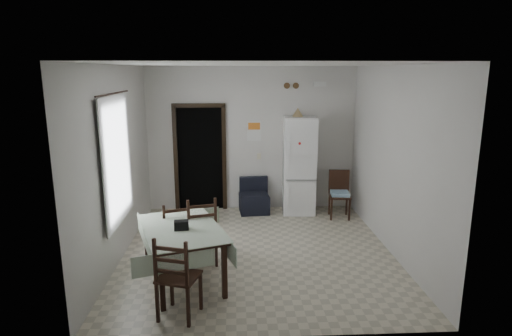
{
  "coord_description": "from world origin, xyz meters",
  "views": [
    {
      "loc": [
        -0.35,
        -6.33,
        2.81
      ],
      "look_at": [
        0.0,
        0.5,
        1.25
      ],
      "focal_mm": 30.0,
      "sensor_mm": 36.0,
      "label": 1
    }
  ],
  "objects": [
    {
      "name": "tan_cone",
      "position": [
        0.88,
        1.94,
        2.03
      ],
      "size": [
        0.21,
        0.21,
        0.17
      ],
      "primitive_type": "cone",
      "rotation": [
        0.0,
        0.0,
        0.01
      ],
      "color": "tan",
      "rests_on": "fridge"
    },
    {
      "name": "curtain_rod",
      "position": [
        -2.03,
        -0.2,
        2.5
      ],
      "size": [
        0.02,
        1.6,
        0.02
      ],
      "primitive_type": "cylinder",
      "rotation": [
        1.57,
        0.0,
        0.0
      ],
      "color": "black",
      "rests_on": "ground"
    },
    {
      "name": "wall_left",
      "position": [
        -2.1,
        0.0,
        1.45
      ],
      "size": [
        0.02,
        4.5,
        2.9
      ],
      "primitive_type": null,
      "color": "silver",
      "rests_on": "ground"
    },
    {
      "name": "wall_right",
      "position": [
        2.1,
        0.0,
        1.45
      ],
      "size": [
        0.02,
        4.5,
        2.9
      ],
      "primitive_type": null,
      "color": "silver",
      "rests_on": "ground"
    },
    {
      "name": "dining_chair_far_right",
      "position": [
        -0.87,
        -0.36,
        0.53
      ],
      "size": [
        0.55,
        0.55,
        1.05
      ],
      "primitive_type": null,
      "rotation": [
        0.0,
        0.0,
        3.38
      ],
      "color": "black",
      "rests_on": "ground"
    },
    {
      "name": "calendar_image",
      "position": [
        0.05,
        2.23,
        1.72
      ],
      "size": [
        0.24,
        0.01,
        0.14
      ],
      "primitive_type": "cube",
      "color": "orange",
      "rests_on": "ground"
    },
    {
      "name": "window_recess",
      "position": [
        -2.15,
        -0.2,
        1.55
      ],
      "size": [
        0.1,
        1.2,
        1.6
      ],
      "primitive_type": "cube",
      "color": "silver",
      "rests_on": "ground"
    },
    {
      "name": "ceiling",
      "position": [
        0.0,
        0.0,
        2.9
      ],
      "size": [
        4.2,
        4.5,
        0.02
      ],
      "primitive_type": null,
      "color": "white",
      "rests_on": "ground"
    },
    {
      "name": "dining_chair_far_left",
      "position": [
        -1.25,
        -0.32,
        0.48
      ],
      "size": [
        0.53,
        0.53,
        0.96
      ],
      "primitive_type": null,
      "rotation": [
        0.0,
        0.0,
        3.48
      ],
      "color": "black",
      "rests_on": "ground"
    },
    {
      "name": "corner_chair",
      "position": [
        1.68,
        1.54,
        0.46
      ],
      "size": [
        0.43,
        0.43,
        0.92
      ],
      "primitive_type": null,
      "rotation": [
        0.0,
        0.0,
        -0.1
      ],
      "color": "black",
      "rests_on": "ground"
    },
    {
      "name": "dining_table",
      "position": [
        -1.07,
        -0.92,
        0.39
      ],
      "size": [
        1.41,
        1.72,
        0.77
      ],
      "primitive_type": null,
      "rotation": [
        0.0,
        0.0,
        0.33
      ],
      "color": "#A8BA9F",
      "rests_on": "ground"
    },
    {
      "name": "vent_right",
      "position": [
        0.88,
        2.23,
        2.52
      ],
      "size": [
        0.12,
        0.03,
        0.12
      ],
      "primitive_type": "cylinder",
      "rotation": [
        1.57,
        0.0,
        0.0
      ],
      "color": "brown",
      "rests_on": "ground"
    },
    {
      "name": "fridge",
      "position": [
        0.93,
        1.93,
        0.97
      ],
      "size": [
        0.67,
        0.67,
        1.94
      ],
      "primitive_type": null,
      "rotation": [
        0.0,
        0.0,
        -0.07
      ],
      "color": "white",
      "rests_on": "ground"
    },
    {
      "name": "calendar",
      "position": [
        0.05,
        2.24,
        1.62
      ],
      "size": [
        0.28,
        0.02,
        0.4
      ],
      "primitive_type": "cube",
      "color": "white",
      "rests_on": "ground"
    },
    {
      "name": "vent_left",
      "position": [
        0.7,
        2.23,
        2.52
      ],
      "size": [
        0.12,
        0.03,
        0.12
      ],
      "primitive_type": "cylinder",
      "rotation": [
        1.57,
        0.0,
        0.0
      ],
      "color": "brown",
      "rests_on": "ground"
    },
    {
      "name": "curtain",
      "position": [
        -2.04,
        -0.2,
        1.55
      ],
      "size": [
        0.02,
        1.45,
        1.85
      ],
      "primitive_type": "cube",
      "color": "white",
      "rests_on": "ground"
    },
    {
      "name": "ground",
      "position": [
        0.0,
        0.0,
        0.0
      ],
      "size": [
        4.5,
        4.5,
        0.0
      ],
      "primitive_type": "plane",
      "color": "#C0B89D",
      "rests_on": "ground"
    },
    {
      "name": "emergency_light",
      "position": [
        1.35,
        2.21,
        2.55
      ],
      "size": [
        0.25,
        0.07,
        0.09
      ],
      "primitive_type": "cube",
      "color": "white",
      "rests_on": "ground"
    },
    {
      "name": "dining_chair_near_head",
      "position": [
        -1.01,
        -1.78,
        0.51
      ],
      "size": [
        0.55,
        0.55,
        1.02
      ],
      "primitive_type": null,
      "rotation": [
        0.0,
        0.0,
        2.84
      ],
      "color": "black",
      "rests_on": "ground"
    },
    {
      "name": "black_bag",
      "position": [
        -1.06,
        -1.0,
        0.84
      ],
      "size": [
        0.2,
        0.14,
        0.12
      ],
      "primitive_type": "cube",
      "rotation": [
        0.0,
        0.0,
        0.13
      ],
      "color": "black",
      "rests_on": "dining_table"
    },
    {
      "name": "wall_front",
      "position": [
        0.0,
        -2.25,
        1.45
      ],
      "size": [
        4.2,
        0.02,
        2.9
      ],
      "primitive_type": null,
      "color": "silver",
      "rests_on": "ground"
    },
    {
      "name": "doorway",
      "position": [
        -1.05,
        2.45,
        1.06
      ],
      "size": [
        1.06,
        0.52,
        2.22
      ],
      "color": "black",
      "rests_on": "ground"
    },
    {
      "name": "light_switch",
      "position": [
        0.15,
        2.24,
        1.1
      ],
      "size": [
        0.08,
        0.02,
        0.12
      ],
      "primitive_type": "cube",
      "color": "beige",
      "rests_on": "ground"
    },
    {
      "name": "wall_back",
      "position": [
        0.0,
        2.25,
        1.45
      ],
      "size": [
        4.2,
        0.02,
        2.9
      ],
      "primitive_type": null,
      "color": "silver",
      "rests_on": "ground"
    },
    {
      "name": "navy_seat",
      "position": [
        0.03,
        1.93,
        0.35
      ],
      "size": [
        0.62,
        0.6,
        0.7
      ],
      "primitive_type": null,
      "rotation": [
        0.0,
        0.0,
        0.08
      ],
      "color": "black",
      "rests_on": "ground"
    }
  ]
}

